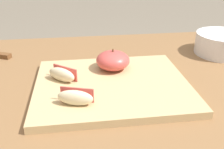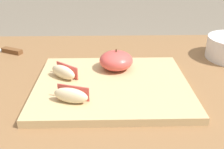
{
  "view_description": "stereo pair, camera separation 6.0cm",
  "coord_description": "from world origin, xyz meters",
  "px_view_note": "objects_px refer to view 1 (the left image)",
  "views": [
    {
      "loc": [
        -0.13,
        -0.55,
        1.06
      ],
      "look_at": [
        -0.05,
        -0.01,
        0.8
      ],
      "focal_mm": 41.78,
      "sensor_mm": 36.0,
      "label": 1
    },
    {
      "loc": [
        -0.07,
        -0.55,
        1.06
      ],
      "look_at": [
        -0.05,
        -0.01,
        0.8
      ],
      "focal_mm": 41.78,
      "sensor_mm": 36.0,
      "label": 2
    }
  ],
  "objects_px": {
    "apple_wedge_front": "(75,97)",
    "ceramic_fruit_bowl": "(223,43)",
    "apple_half_skin_up": "(113,60)",
    "cutting_board": "(112,85)",
    "apple_wedge_back": "(62,74)"
  },
  "relations": [
    {
      "from": "apple_wedge_front",
      "to": "ceramic_fruit_bowl",
      "type": "height_order",
      "value": "ceramic_fruit_bowl"
    },
    {
      "from": "apple_wedge_front",
      "to": "ceramic_fruit_bowl",
      "type": "bearing_deg",
      "value": 29.94
    },
    {
      "from": "apple_half_skin_up",
      "to": "apple_wedge_front",
      "type": "relative_size",
      "value": 1.12
    },
    {
      "from": "apple_wedge_front",
      "to": "ceramic_fruit_bowl",
      "type": "relative_size",
      "value": 0.47
    },
    {
      "from": "apple_half_skin_up",
      "to": "apple_wedge_front",
      "type": "xyz_separation_m",
      "value": [
        -0.1,
        -0.16,
        -0.01
      ]
    },
    {
      "from": "cutting_board",
      "to": "apple_wedge_front",
      "type": "relative_size",
      "value": 4.63
    },
    {
      "from": "apple_half_skin_up",
      "to": "apple_wedge_back",
      "type": "distance_m",
      "value": 0.14
    },
    {
      "from": "apple_wedge_back",
      "to": "cutting_board",
      "type": "bearing_deg",
      "value": -11.83
    },
    {
      "from": "apple_half_skin_up",
      "to": "ceramic_fruit_bowl",
      "type": "relative_size",
      "value": 0.52
    },
    {
      "from": "apple_half_skin_up",
      "to": "cutting_board",
      "type": "bearing_deg",
      "value": -99.54
    },
    {
      "from": "apple_wedge_back",
      "to": "ceramic_fruit_bowl",
      "type": "distance_m",
      "value": 0.51
    },
    {
      "from": "ceramic_fruit_bowl",
      "to": "apple_wedge_front",
      "type": "bearing_deg",
      "value": -150.06
    },
    {
      "from": "cutting_board",
      "to": "apple_wedge_front",
      "type": "height_order",
      "value": "apple_wedge_front"
    },
    {
      "from": "cutting_board",
      "to": "apple_wedge_back",
      "type": "bearing_deg",
      "value": 168.17
    },
    {
      "from": "ceramic_fruit_bowl",
      "to": "cutting_board",
      "type": "bearing_deg",
      "value": -154.38
    }
  ]
}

